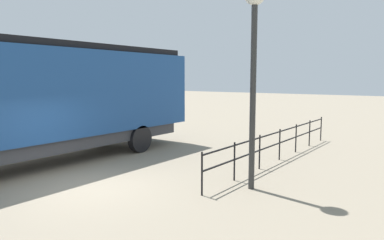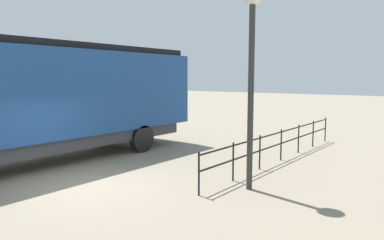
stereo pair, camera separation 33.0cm
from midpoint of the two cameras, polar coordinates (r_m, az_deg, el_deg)
The scene contains 4 objects.
ground_plane at distance 10.65m, azimuth -17.08°, elevation -10.15°, with size 120.00×120.00×0.00m, color gray.
locomotive at distance 13.17m, azimuth -27.10°, elevation 3.07°, with size 2.91×15.76×4.24m.
lamp_post at distance 9.84m, azimuth 8.74°, elevation 12.74°, with size 0.57×0.57×5.46m.
platform_fence at distance 13.75m, azimuth 12.94°, elevation -3.08°, with size 0.05×10.21×1.15m.
Camera 1 is at (8.08, -6.17, 3.03)m, focal length 33.99 mm.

